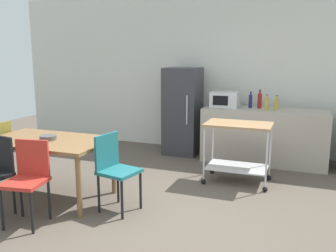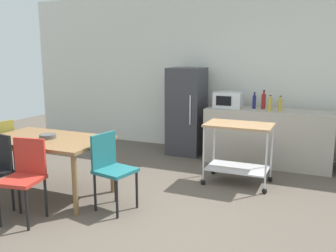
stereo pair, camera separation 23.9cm
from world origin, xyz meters
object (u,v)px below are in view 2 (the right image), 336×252
at_px(bottle_sparkling_water, 270,104).
at_px(refrigerator, 187,111).
at_px(microwave, 229,100).
at_px(bottle_soy_sauce, 254,102).
at_px(dining_table, 48,144).
at_px(fruit_bowl, 48,136).
at_px(bottle_olive_oil, 264,101).
at_px(chair_teal, 111,166).
at_px(kitchen_cart, 238,144).
at_px(bottle_wine, 280,105).
at_px(chair_red, 25,174).

bearing_deg(bottle_sparkling_water, refrigerator, 172.51).
relative_size(microwave, bottle_soy_sauce, 1.69).
bearing_deg(dining_table, fruit_bowl, -49.28).
bearing_deg(bottle_olive_oil, microwave, -173.25).
height_order(bottle_soy_sauce, fruit_bowl, bottle_soy_sauce).
bearing_deg(bottle_sparkling_water, chair_teal, -120.15).
relative_size(kitchen_cart, bottle_soy_sauce, 3.34).
xyz_separation_m(microwave, bottle_olive_oil, (0.57, 0.07, -0.00)).
bearing_deg(fruit_bowl, refrigerator, 71.20).
relative_size(microwave, bottle_wine, 1.91).
xyz_separation_m(chair_red, fruit_bowl, (-0.24, 0.66, 0.26)).
height_order(refrigerator, kitchen_cart, refrigerator).
bearing_deg(kitchen_cart, bottle_sparkling_water, 75.61).
relative_size(dining_table, microwave, 3.26).
xyz_separation_m(bottle_soy_sauce, bottle_sparkling_water, (0.28, -0.16, -0.01)).
relative_size(bottle_sparkling_water, fruit_bowl, 1.24).
xyz_separation_m(refrigerator, bottle_olive_oil, (1.35, -0.01, 0.25)).
bearing_deg(bottle_wine, bottle_sparkling_water, -156.83).
xyz_separation_m(dining_table, fruit_bowl, (0.02, -0.02, 0.11)).
height_order(kitchen_cart, microwave, microwave).
relative_size(bottle_sparkling_water, bottle_wine, 1.05).
bearing_deg(kitchen_cart, bottle_olive_oil, 83.82).
relative_size(dining_table, bottle_olive_oil, 4.87).
height_order(microwave, bottle_olive_oil, bottle_olive_oil).
height_order(chair_teal, fruit_bowl, chair_teal).
distance_m(refrigerator, bottle_sparkling_water, 1.51).
relative_size(dining_table, chair_red, 1.69).
xyz_separation_m(kitchen_cart, bottle_sparkling_water, (0.26, 1.01, 0.43)).
distance_m(chair_red, chair_teal, 0.94).
height_order(dining_table, bottle_wine, bottle_wine).
bearing_deg(fruit_bowl, chair_red, -69.97).
xyz_separation_m(dining_table, chair_teal, (0.96, -0.06, -0.15)).
relative_size(refrigerator, bottle_sparkling_water, 6.14).
relative_size(chair_teal, bottle_soy_sauce, 3.26).
height_order(chair_teal, bottle_soy_sauce, bottle_soy_sauce).
xyz_separation_m(bottle_olive_oil, bottle_wine, (0.28, -0.12, -0.03)).
xyz_separation_m(kitchen_cart, bottle_wine, (0.41, 1.08, 0.43)).
height_order(refrigerator, bottle_soy_sauce, refrigerator).
bearing_deg(bottle_soy_sauce, refrigerator, 178.37).
bearing_deg(dining_table, chair_red, -69.30).
bearing_deg(kitchen_cart, chair_teal, -129.02).
bearing_deg(bottle_wine, bottle_olive_oil, 157.25).
distance_m(chair_teal, refrigerator, 2.65).
bearing_deg(chair_teal, refrigerator, 12.90).
bearing_deg(chair_teal, bottle_sparkling_water, -18.55).
height_order(microwave, bottle_sparkling_water, microwave).
bearing_deg(bottle_soy_sauce, bottle_olive_oil, 7.47).
distance_m(bottle_soy_sauce, fruit_bowl, 3.31).
xyz_separation_m(chair_red, chair_teal, (0.70, 0.62, 0.00)).
xyz_separation_m(bottle_wine, fruit_bowl, (-2.51, -2.46, -0.22)).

